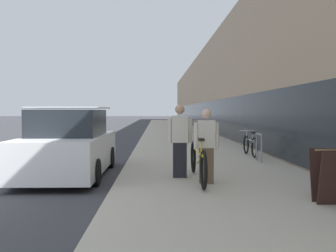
# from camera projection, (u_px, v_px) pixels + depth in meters

# --- Properties ---
(sidewalk_slab) EXTENTS (4.72, 70.00, 0.12)m
(sidewalk_slab) POSITION_uv_depth(u_px,v_px,m) (177.00, 132.00, 27.26)
(sidewalk_slab) COLOR #B2AA99
(sidewalk_slab) RESTS_ON ground
(storefront_facade) EXTENTS (10.01, 70.00, 6.86)m
(storefront_facade) POSITION_uv_depth(u_px,v_px,m) (250.00, 92.00, 35.34)
(storefront_facade) COLOR tan
(storefront_facade) RESTS_ON ground
(tandem_bicycle) EXTENTS (0.52, 2.83, 0.98)m
(tandem_bicycle) POSITION_uv_depth(u_px,v_px,m) (198.00, 161.00, 8.23)
(tandem_bicycle) COLOR black
(tandem_bicycle) RESTS_ON sidewalk_slab
(person_rider) EXTENTS (0.53, 0.21, 1.56)m
(person_rider) POSITION_uv_depth(u_px,v_px,m) (206.00, 146.00, 7.86)
(person_rider) COLOR brown
(person_rider) RESTS_ON sidewalk_slab
(person_bystander) EXTENTS (0.57, 0.22, 1.67)m
(person_bystander) POSITION_uv_depth(u_px,v_px,m) (180.00, 141.00, 8.57)
(person_bystander) COLOR black
(person_bystander) RESTS_ON sidewalk_slab
(bike_rack_hoop) EXTENTS (0.05, 0.60, 0.84)m
(bike_rack_hoop) POSITION_uv_depth(u_px,v_px,m) (259.00, 145.00, 11.22)
(bike_rack_hoop) COLOR gray
(bike_rack_hoop) RESTS_ON sidewalk_slab
(cruiser_bike_nearest) EXTENTS (0.52, 1.79, 0.84)m
(cruiser_bike_nearest) POSITION_uv_depth(u_px,v_px,m) (250.00, 145.00, 12.69)
(cruiser_bike_nearest) COLOR black
(cruiser_bike_nearest) RESTS_ON sidewalk_slab
(sandwich_board_sign) EXTENTS (0.56, 0.56, 0.90)m
(sandwich_board_sign) POSITION_uv_depth(u_px,v_px,m) (331.00, 176.00, 6.16)
(sandwich_board_sign) COLOR #331E19
(sandwich_board_sign) RESTS_ON sidewalk_slab
(parked_sedan_curbside) EXTENTS (1.95, 4.40, 1.74)m
(parked_sedan_curbside) POSITION_uv_depth(u_px,v_px,m) (69.00, 146.00, 9.44)
(parked_sedan_curbside) COLOR white
(parked_sedan_curbside) RESTS_ON ground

